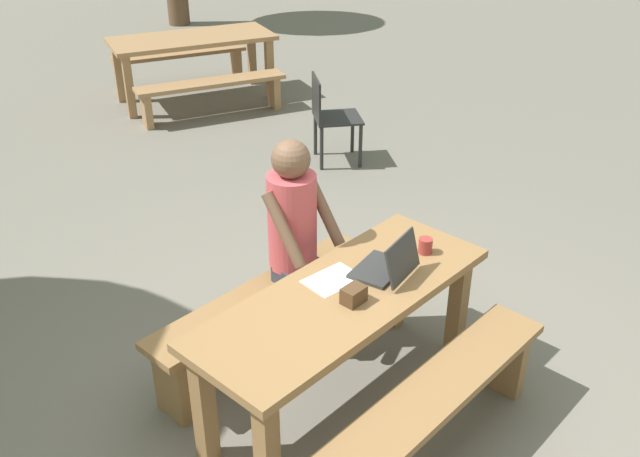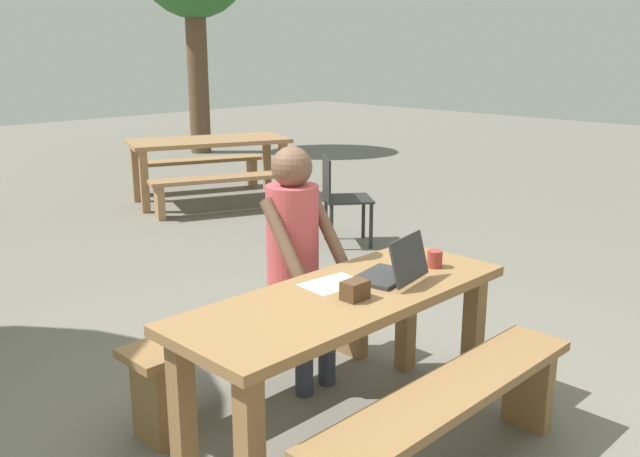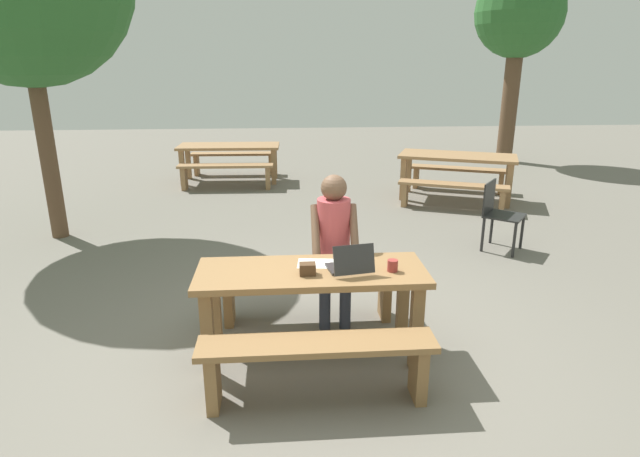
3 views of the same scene
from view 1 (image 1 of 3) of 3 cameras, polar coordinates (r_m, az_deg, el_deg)
The scene contains 13 objects.
ground_plane at distance 4.11m, azimuth 1.80°, elevation -13.85°, with size 30.00×30.00×0.00m, color slate.
picnic_table_front at distance 3.72m, azimuth 1.95°, elevation -6.87°, with size 1.77×0.66×0.75m.
bench_near at distance 3.61m, azimuth 9.38°, elevation -14.10°, with size 1.62×0.30×0.48m.
bench_far at distance 4.22m, azimuth -4.38°, elevation -6.47°, with size 1.62×0.30×0.48m.
laptop at distance 3.77m, azimuth 5.57°, elevation -2.96°, with size 0.36×0.34×0.24m.
small_pouch at distance 3.55m, azimuth 2.76°, elevation -5.44°, with size 0.12×0.09×0.09m.
paper_sheet at distance 3.74m, azimuth 1.04°, elevation -4.19°, with size 0.32×0.24×0.00m.
coffee_mug at distance 4.00m, azimuth 8.60°, elevation -1.40°, with size 0.08×0.08×0.09m.
person_seated at distance 4.09m, azimuth -1.92°, elevation -0.20°, with size 0.40×0.40×1.36m.
plastic_chair at distance 6.82m, azimuth 0.82°, elevation 9.17°, with size 0.62×0.62×0.86m.
picnic_table_rear at distance 8.70m, azimuth -10.38°, elevation 14.44°, with size 2.07×1.48×0.77m.
bench_rear_south at distance 8.16m, azimuth -8.84°, elevation 11.13°, with size 1.70×0.92×0.42m.
bench_rear_north at distance 9.42m, azimuth -11.36°, elevation 13.36°, with size 1.70×0.92×0.42m.
Camera 1 is at (-2.28, -1.95, 2.81)m, focal length 39.18 mm.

